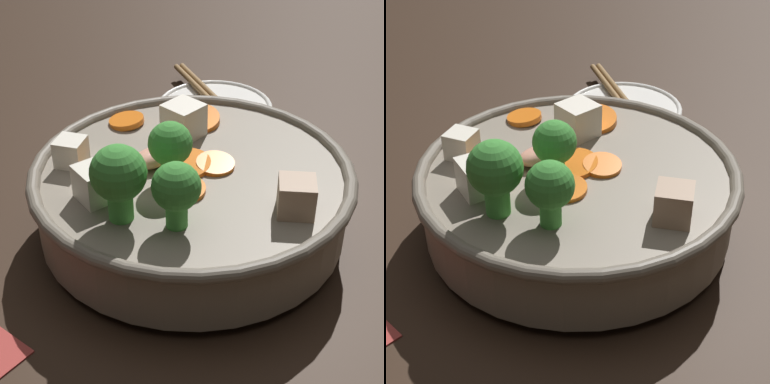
{
  "view_description": "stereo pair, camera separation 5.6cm",
  "coord_description": "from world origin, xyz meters",
  "views": [
    {
      "loc": [
        0.37,
        -0.28,
        0.36
      ],
      "look_at": [
        0.0,
        0.0,
        0.04
      ],
      "focal_mm": 60.0,
      "sensor_mm": 36.0,
      "label": 1
    },
    {
      "loc": [
        0.41,
        -0.23,
        0.36
      ],
      "look_at": [
        0.0,
        0.0,
        0.04
      ],
      "focal_mm": 60.0,
      "sensor_mm": 36.0,
      "label": 2
    }
  ],
  "objects": [
    {
      "name": "ground_plane",
      "position": [
        0.0,
        0.0,
        0.0
      ],
      "size": [
        3.0,
        3.0,
        0.0
      ],
      "primitive_type": "plane",
      "color": "black"
    },
    {
      "name": "stirfry_bowl",
      "position": [
        0.0,
        -0.0,
        0.05
      ],
      "size": [
        0.28,
        0.28,
        0.13
      ],
      "color": "slate",
      "rests_on": "ground_plane"
    },
    {
      "name": "side_saucer",
      "position": [
        -0.17,
        0.16,
        0.01
      ],
      "size": [
        0.14,
        0.14,
        0.01
      ],
      "color": "white",
      "rests_on": "ground_plane"
    },
    {
      "name": "chopsticks_pair",
      "position": [
        -0.17,
        0.16,
        0.02
      ],
      "size": [
        0.22,
        0.07,
        0.01
      ],
      "color": "olive",
      "rests_on": "side_saucer"
    }
  ]
}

